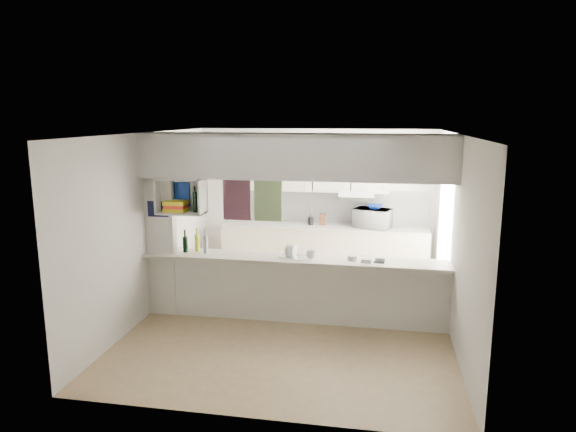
% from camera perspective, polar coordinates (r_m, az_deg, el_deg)
% --- Properties ---
extents(floor, '(4.80, 4.80, 0.00)m').
position_cam_1_polar(floor, '(7.35, 0.60, -11.54)').
color(floor, '#937B55').
rests_on(floor, ground).
extents(ceiling, '(4.80, 4.80, 0.00)m').
position_cam_1_polar(ceiling, '(6.78, 0.64, 9.17)').
color(ceiling, white).
rests_on(ceiling, wall_back).
extents(wall_back, '(4.20, 0.00, 4.20)m').
position_cam_1_polar(wall_back, '(9.28, 3.05, 1.62)').
color(wall_back, silver).
rests_on(wall_back, floor).
extents(wall_left, '(0.00, 4.80, 4.80)m').
position_cam_1_polar(wall_left, '(7.58, -15.25, -0.94)').
color(wall_left, silver).
rests_on(wall_left, floor).
extents(wall_right, '(0.00, 4.80, 4.80)m').
position_cam_1_polar(wall_right, '(6.93, 18.02, -2.19)').
color(wall_right, silver).
rests_on(wall_right, floor).
extents(servery_partition, '(4.20, 0.50, 2.60)m').
position_cam_1_polar(servery_partition, '(6.91, -0.79, 1.36)').
color(servery_partition, silver).
rests_on(servery_partition, floor).
extents(cubby_shelf, '(0.65, 0.35, 0.50)m').
position_cam_1_polar(cubby_shelf, '(7.23, -11.81, 1.97)').
color(cubby_shelf, white).
rests_on(cubby_shelf, bulkhead).
extents(kitchen_run, '(3.60, 0.63, 2.24)m').
position_cam_1_polar(kitchen_run, '(9.10, 3.82, -1.63)').
color(kitchen_run, beige).
rests_on(kitchen_run, floor).
extents(microwave, '(0.70, 0.58, 0.33)m').
position_cam_1_polar(microwave, '(8.96, 9.40, -0.26)').
color(microwave, white).
rests_on(microwave, bench_top).
extents(bowl, '(0.27, 0.27, 0.07)m').
position_cam_1_polar(bowl, '(8.93, 9.61, 1.00)').
color(bowl, navy).
rests_on(bowl, microwave).
extents(dish_rack, '(0.41, 0.35, 0.19)m').
position_cam_1_polar(dish_rack, '(7.04, 0.59, -3.99)').
color(dish_rack, silver).
rests_on(dish_rack, breakfast_bar).
extents(cup, '(0.15, 0.15, 0.11)m').
position_cam_1_polar(cup, '(6.94, 2.57, -4.30)').
color(cup, white).
rests_on(cup, dish_rack).
extents(wine_bottles, '(0.37, 0.15, 0.36)m').
position_cam_1_polar(wine_bottles, '(7.40, -10.15, -2.99)').
color(wine_bottles, black).
rests_on(wine_bottles, breakfast_bar).
extents(plastic_tubs, '(0.49, 0.21, 0.06)m').
position_cam_1_polar(plastic_tubs, '(6.94, 8.48, -4.75)').
color(plastic_tubs, silver).
rests_on(plastic_tubs, breakfast_bar).
extents(utensil_jar, '(0.10, 0.10, 0.14)m').
position_cam_1_polar(utensil_jar, '(9.10, 2.55, -0.55)').
color(utensil_jar, black).
rests_on(utensil_jar, bench_top).
extents(knife_block, '(0.11, 0.09, 0.20)m').
position_cam_1_polar(knife_block, '(9.10, 3.89, -0.38)').
color(knife_block, '#512C1B').
rests_on(knife_block, bench_top).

